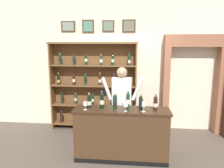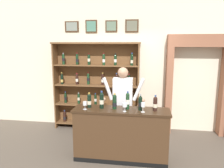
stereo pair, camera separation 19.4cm
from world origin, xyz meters
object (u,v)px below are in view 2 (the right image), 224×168
at_px(tasting_bottle_grappa, 89,100).
at_px(wine_glass_spare, 125,105).
at_px(tasting_bottle_riserva, 128,101).
at_px(tasting_bottle_bianco, 140,103).
at_px(shopkeeper, 123,98).
at_px(wine_glass_right, 85,104).
at_px(tasting_bottle_vin_santo, 115,102).
at_px(tasting_bottle_brunello, 155,104).
at_px(wine_glass_center, 143,105).
at_px(tasting_bottle_prosecco, 102,100).
at_px(wine_shelf, 97,84).
at_px(tasting_counter, 121,134).

height_order(tasting_bottle_grappa, wine_glass_spare, tasting_bottle_grappa).
distance_m(tasting_bottle_riserva, tasting_bottle_bianco, 0.23).
xyz_separation_m(shopkeeper, tasting_bottle_grappa, (-0.57, -0.53, 0.07)).
relative_size(tasting_bottle_bianco, wine_glass_right, 2.02).
relative_size(tasting_bottle_grappa, tasting_bottle_vin_santo, 0.98).
bearing_deg(tasting_bottle_brunello, wine_glass_right, -175.11).
distance_m(shopkeeper, wine_glass_right, 0.91).
height_order(tasting_bottle_bianco, wine_glass_right, tasting_bottle_bianco).
height_order(tasting_bottle_brunello, wine_glass_center, tasting_bottle_brunello).
relative_size(tasting_bottle_bianco, tasting_bottle_brunello, 1.03).
xyz_separation_m(tasting_bottle_grappa, wine_glass_right, (-0.05, -0.14, -0.03)).
xyz_separation_m(tasting_bottle_prosecco, tasting_bottle_riserva, (0.47, 0.02, 0.01)).
bearing_deg(tasting_bottle_riserva, wine_shelf, 122.19).
height_order(wine_shelf, tasting_bottle_brunello, wine_shelf).
relative_size(shopkeeper, tasting_bottle_grappa, 5.90).
bearing_deg(tasting_bottle_brunello, tasting_bottle_grappa, 178.60).
relative_size(tasting_bottle_vin_santo, tasting_bottle_riserva, 0.88).
distance_m(tasting_bottle_brunello, wine_glass_center, 0.24).
distance_m(wine_shelf, shopkeeper, 1.15).
relative_size(shopkeeper, tasting_bottle_brunello, 5.83).
height_order(tasting_bottle_grappa, tasting_bottle_vin_santo, tasting_bottle_vin_santo).
relative_size(tasting_bottle_prosecco, tasting_bottle_bianco, 1.10).
bearing_deg(tasting_bottle_riserva, tasting_bottle_grappa, 179.74).
height_order(wine_shelf, shopkeeper, wine_shelf).
bearing_deg(shopkeeper, wine_shelf, 130.44).
bearing_deg(tasting_bottle_bianco, tasting_bottle_brunello, 0.73).
relative_size(wine_shelf, tasting_bottle_riserva, 6.59).
height_order(wine_glass_center, wine_glass_spare, wine_glass_center).
relative_size(tasting_counter, tasting_bottle_vin_santo, 6.04).
bearing_deg(tasting_bottle_grappa, tasting_counter, -3.48).
bearing_deg(wine_glass_right, tasting_bottle_prosecco, 21.90).
height_order(tasting_bottle_brunello, wine_glass_right, tasting_bottle_brunello).
xyz_separation_m(tasting_bottle_grappa, tasting_bottle_riserva, (0.71, -0.00, 0.03)).
distance_m(tasting_bottle_grappa, wine_glass_right, 0.15).
bearing_deg(wine_shelf, tasting_bottle_brunello, -46.21).
bearing_deg(tasting_bottle_bianco, wine_glass_right, -174.02).
bearing_deg(tasting_bottle_vin_santo, wine_glass_spare, -32.50).
bearing_deg(wine_glass_center, shopkeeper, 121.90).
xyz_separation_m(wine_shelf, tasting_counter, (0.77, -1.43, -0.66)).
bearing_deg(tasting_bottle_brunello, tasting_bottle_vin_santo, 179.99).
bearing_deg(tasting_bottle_grappa, wine_shelf, 97.09).
relative_size(shopkeeper, wine_glass_right, 11.41).
relative_size(tasting_bottle_prosecco, wine_glass_spare, 2.09).
distance_m(shopkeeper, tasting_bottle_prosecco, 0.65).
relative_size(tasting_bottle_riserva, wine_glass_spare, 2.11).
height_order(tasting_bottle_prosecco, tasting_bottle_brunello, tasting_bottle_prosecco).
bearing_deg(shopkeeper, tasting_bottle_grappa, -136.91).
relative_size(tasting_bottle_vin_santo, tasting_bottle_brunello, 1.01).
bearing_deg(wine_glass_spare, tasting_bottle_bianco, 24.91).
relative_size(tasting_bottle_grappa, tasting_bottle_riserva, 0.86).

